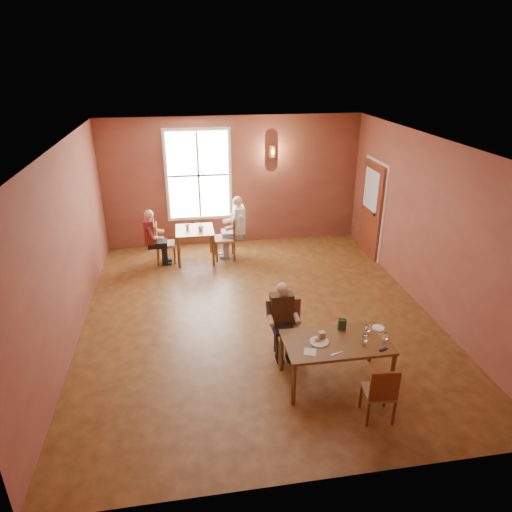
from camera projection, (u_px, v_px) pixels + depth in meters
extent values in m
cube|color=brown|center=(258.00, 314.00, 8.09)|extent=(6.00, 7.00, 0.01)
cube|color=brown|center=(233.00, 182.00, 10.64)|extent=(6.00, 0.04, 3.00)
cube|color=brown|center=(319.00, 369.00, 4.33)|extent=(6.00, 0.04, 3.00)
cube|color=brown|center=(67.00, 247.00, 7.04)|extent=(0.04, 7.00, 3.00)
cube|color=brown|center=(428.00, 226.00, 7.93)|extent=(0.04, 7.00, 3.00)
cube|color=white|center=(258.00, 143.00, 6.88)|extent=(6.00, 7.00, 0.04)
cube|color=white|center=(198.00, 175.00, 10.40)|extent=(1.36, 0.10, 1.96)
cube|color=maroon|center=(371.00, 210.00, 10.18)|extent=(0.12, 1.04, 2.10)
cylinder|color=brown|center=(272.00, 151.00, 10.40)|extent=(0.16, 0.16, 0.28)
cylinder|color=white|center=(319.00, 341.00, 6.14)|extent=(0.33, 0.33, 0.03)
cube|color=tan|center=(322.00, 336.00, 6.20)|extent=(0.09, 0.09, 0.10)
cube|color=#28452C|center=(342.00, 325.00, 6.39)|extent=(0.12, 0.09, 0.18)
cube|color=silver|center=(337.00, 353.00, 5.93)|extent=(0.18, 0.06, 0.00)
cube|color=white|center=(310.00, 352.00, 5.95)|extent=(0.21, 0.21, 0.01)
cylinder|color=silver|center=(378.00, 328.00, 6.46)|extent=(0.20, 0.20, 0.01)
cube|color=black|center=(383.00, 349.00, 5.99)|extent=(0.12, 0.08, 0.01)
imported|color=white|center=(201.00, 229.00, 9.89)|extent=(0.12, 0.12, 0.09)
imported|color=silver|center=(187.00, 227.00, 10.00)|extent=(0.13, 0.13, 0.09)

